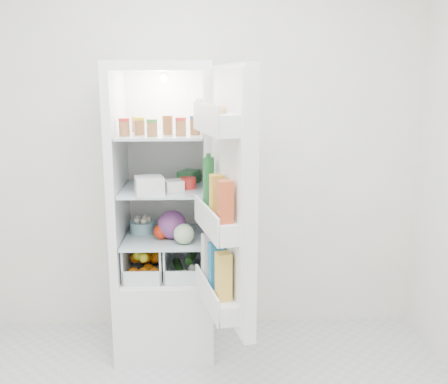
{
  "coord_description": "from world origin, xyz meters",
  "views": [
    {
      "loc": [
        0.07,
        -1.81,
        1.7
      ],
      "look_at": [
        0.16,
        0.95,
        1.08
      ],
      "focal_mm": 40.0,
      "sensor_mm": 36.0,
      "label": 1
    }
  ],
  "objects_px": {
    "refrigerator": "(166,245)",
    "red_cabbage": "(172,225)",
    "mushroom_bowl": "(143,227)",
    "fridge_door": "(227,204)"
  },
  "relations": [
    {
      "from": "red_cabbage",
      "to": "mushroom_bowl",
      "type": "bearing_deg",
      "value": 148.1
    },
    {
      "from": "refrigerator",
      "to": "red_cabbage",
      "type": "bearing_deg",
      "value": -65.91
    },
    {
      "from": "refrigerator",
      "to": "fridge_door",
      "type": "distance_m",
      "value": 0.85
    },
    {
      "from": "mushroom_bowl",
      "to": "fridge_door",
      "type": "xyz_separation_m",
      "value": [
        0.51,
        -0.64,
        0.31
      ]
    },
    {
      "from": "red_cabbage",
      "to": "refrigerator",
      "type": "bearing_deg",
      "value": 114.09
    },
    {
      "from": "refrigerator",
      "to": "mushroom_bowl",
      "type": "bearing_deg",
      "value": 177.02
    },
    {
      "from": "refrigerator",
      "to": "red_cabbage",
      "type": "height_order",
      "value": "refrigerator"
    },
    {
      "from": "mushroom_bowl",
      "to": "fridge_door",
      "type": "distance_m",
      "value": 0.87
    },
    {
      "from": "refrigerator",
      "to": "fridge_door",
      "type": "bearing_deg",
      "value": -59.61
    },
    {
      "from": "red_cabbage",
      "to": "mushroom_bowl",
      "type": "height_order",
      "value": "red_cabbage"
    }
  ]
}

